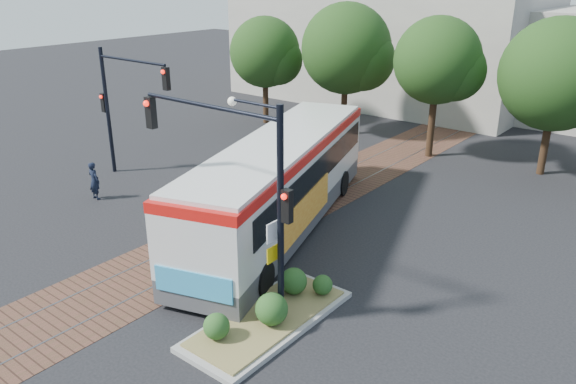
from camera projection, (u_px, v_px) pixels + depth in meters
name	position (u px, v px, depth m)	size (l,w,h in m)	color
ground	(181.00, 258.00, 19.27)	(120.00, 120.00, 0.00)	black
trackbed	(259.00, 221.00, 22.17)	(3.60, 40.00, 0.02)	#533226
tree_row	(435.00, 63.00, 28.71)	(26.40, 5.60, 7.67)	#382314
warehouses	(488.00, 55.00, 39.05)	(40.00, 13.00, 8.00)	#ADA899
city_bus	(281.00, 179.00, 20.92)	(6.73, 13.33, 3.52)	#444446
traffic_island	(271.00, 311.00, 15.69)	(2.20, 5.20, 1.13)	gray
signal_pole_main	(244.00, 174.00, 14.91)	(5.49, 0.46, 6.00)	black
signal_pole_left	(120.00, 97.00, 25.64)	(4.99, 0.34, 6.00)	black
officer	(94.00, 181.00, 24.05)	(0.61, 0.40, 1.66)	black
parked_car	(309.00, 141.00, 30.24)	(1.86, 4.57, 1.33)	black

